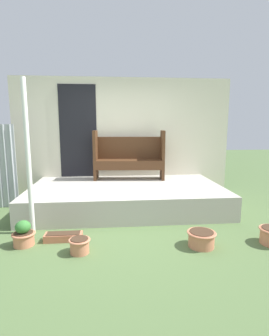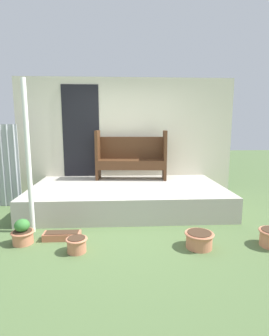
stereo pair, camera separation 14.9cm
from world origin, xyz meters
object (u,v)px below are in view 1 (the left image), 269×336
at_px(bench, 129,155).
at_px(flower_pot_middle, 80,245).
at_px(support_post, 28,159).
at_px(flower_pot_left, 24,235).
at_px(flower_pot_right, 201,238).
at_px(planter_box_rect, 64,237).

distance_m(bench, flower_pot_middle, 2.69).
relative_size(support_post, flower_pot_left, 6.48).
bearing_deg(bench, flower_pot_middle, -103.69).
bearing_deg(flower_pot_right, flower_pot_middle, -178.76).
relative_size(flower_pot_middle, flower_pot_right, 0.72).
relative_size(flower_pot_left, planter_box_rect, 0.67).
xyz_separation_m(flower_pot_right, planter_box_rect, (-1.84, 0.35, -0.06)).
bearing_deg(planter_box_rect, support_post, 148.94).
height_order(bench, flower_pot_right, bench).
distance_m(support_post, planter_box_rect, 1.21).
bearing_deg(flower_pot_left, flower_pot_right, -5.97).
bearing_deg(flower_pot_left, support_post, 89.72).
xyz_separation_m(support_post, flower_pot_middle, (0.76, -0.68, -1.01)).
distance_m(flower_pot_right, planter_box_rect, 1.87).
bearing_deg(support_post, flower_pot_right, -15.44).
bearing_deg(flower_pot_left, planter_box_rect, 11.56).
bearing_deg(support_post, bench, 48.44).
distance_m(flower_pot_left, flower_pot_right, 2.35).
height_order(support_post, flower_pot_middle, support_post).
distance_m(support_post, bench, 2.34).
height_order(bench, flower_pot_left, bench).
distance_m(bench, flower_pot_left, 2.77).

